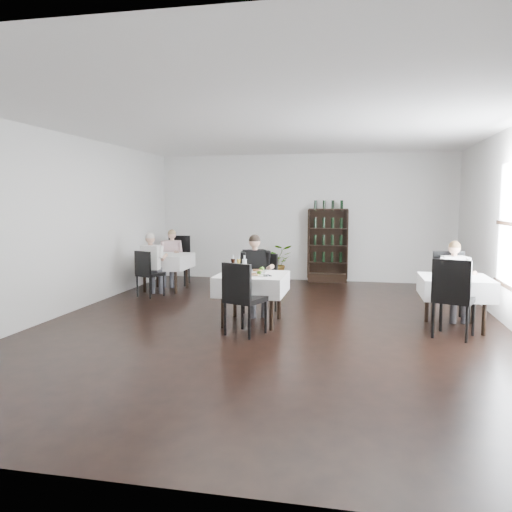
{
  "coord_description": "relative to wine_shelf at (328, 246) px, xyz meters",
  "views": [
    {
      "loc": [
        1.27,
        -7.4,
        1.86
      ],
      "look_at": [
        -0.28,
        0.2,
        1.03
      ],
      "focal_mm": 35.0,
      "sensor_mm": 36.0,
      "label": 1
    }
  ],
  "objects": [
    {
      "name": "room_shell",
      "position": [
        -0.6,
        -4.31,
        0.65
      ],
      "size": [
        9.0,
        9.0,
        9.0
      ],
      "color": "black",
      "rests_on": "ground"
    },
    {
      "name": "main_chair_near",
      "position": [
        -0.89,
        -5.05,
        -0.26
      ],
      "size": [
        0.62,
        0.62,
        1.03
      ],
      "color": "black",
      "rests_on": "ground"
    },
    {
      "name": "napkin_cutlery",
      "position": [
        -0.69,
        -4.46,
        -0.07
      ],
      "size": [
        0.25,
        0.23,
        0.02
      ],
      "color": "black",
      "rests_on": "main_table"
    },
    {
      "name": "coke_bottle",
      "position": [
        -1.01,
        -4.33,
        0.04
      ],
      "size": [
        0.07,
        0.07,
        0.29
      ],
      "color": "silver",
      "rests_on": "main_table"
    },
    {
      "name": "pilsner_dark",
      "position": [
        -1.18,
        -4.4,
        0.05
      ],
      "size": [
        0.07,
        0.07,
        0.3
      ],
      "color": "black",
      "rests_on": "main_table"
    },
    {
      "name": "pepper_mill",
      "position": [
        2.19,
        -4.03,
        -0.03
      ],
      "size": [
        0.05,
        0.05,
        0.1
      ],
      "primitive_type": "cylinder",
      "rotation": [
        0.0,
        0.0,
        -0.3
      ],
      "color": "black",
      "rests_on": "right_table"
    },
    {
      "name": "right_chair_near",
      "position": [
        1.97,
        -4.61,
        -0.22
      ],
      "size": [
        0.66,
        0.66,
        1.1
      ],
      "color": "black",
      "rests_on": "ground"
    },
    {
      "name": "diner_left_near",
      "position": [
        -3.33,
        -2.48,
        -0.11
      ],
      "size": [
        0.48,
        0.48,
        1.27
      ],
      "color": "#3B3B42",
      "rests_on": "ground"
    },
    {
      "name": "right_table",
      "position": [
        2.1,
        -4.01,
        -0.23
      ],
      "size": [
        0.98,
        0.98,
        0.77
      ],
      "color": "black",
      "rests_on": "ground"
    },
    {
      "name": "potted_tree",
      "position": [
        -1.22,
        -0.11,
        -0.41
      ],
      "size": [
        0.98,
        0.91,
        0.88
      ],
      "primitive_type": "imported",
      "rotation": [
        0.0,
        0.0,
        0.35
      ],
      "color": "#26531C",
      "rests_on": "ground"
    },
    {
      "name": "left_chair_near",
      "position": [
        -3.37,
        -2.62,
        -0.32
      ],
      "size": [
        0.55,
        0.56,
        0.92
      ],
      "color": "black",
      "rests_on": "ground"
    },
    {
      "name": "main_chair_far",
      "position": [
        -0.9,
        -3.47,
        -0.28
      ],
      "size": [
        0.57,
        0.58,
        0.99
      ],
      "color": "black",
      "rests_on": "ground"
    },
    {
      "name": "left_chair_far",
      "position": [
        -3.33,
        -0.99,
        -0.22
      ],
      "size": [
        0.55,
        0.56,
        1.1
      ],
      "color": "black",
      "rests_on": "ground"
    },
    {
      "name": "diner_right_far",
      "position": [
        2.19,
        -3.46,
        -0.11
      ],
      "size": [
        0.51,
        0.53,
        1.26
      ],
      "color": "#3B3B42",
      "rests_on": "ground"
    },
    {
      "name": "plate_near",
      "position": [
        -0.81,
        -4.51,
        -0.06
      ],
      "size": [
        0.29,
        0.29,
        0.08
      ],
      "color": "white",
      "rests_on": "main_table"
    },
    {
      "name": "diner_left_far",
      "position": [
        -3.39,
        -1.27,
        -0.11
      ],
      "size": [
        0.48,
        0.48,
        1.26
      ],
      "color": "#3B3B42",
      "rests_on": "ground"
    },
    {
      "name": "plate_far",
      "position": [
        -0.85,
        -4.06,
        -0.06
      ],
      "size": [
        0.27,
        0.27,
        0.08
      ],
      "color": "white",
      "rests_on": "main_table"
    },
    {
      "name": "diner_main",
      "position": [
        -0.98,
        -3.68,
        -0.07
      ],
      "size": [
        0.59,
        0.63,
        1.33
      ],
      "color": "#3B3B42",
      "rests_on": "ground"
    },
    {
      "name": "main_table",
      "position": [
        -0.9,
        -4.31,
        -0.23
      ],
      "size": [
        1.03,
        1.03,
        0.77
      ],
      "color": "black",
      "rests_on": "ground"
    },
    {
      "name": "pilsner_lager",
      "position": [
        -1.13,
        -4.23,
        0.03
      ],
      "size": [
        0.06,
        0.06,
        0.27
      ],
      "color": "#B3942E",
      "rests_on": "main_table"
    },
    {
      "name": "left_table",
      "position": [
        -3.3,
        -1.81,
        -0.23
      ],
      "size": [
        0.98,
        0.98,
        0.77
      ],
      "color": "black",
      "rests_on": "ground"
    },
    {
      "name": "wine_shelf",
      "position": [
        0.0,
        0.0,
        0.0
      ],
      "size": [
        0.9,
        0.28,
        1.75
      ],
      "color": "black",
      "rests_on": "ground"
    },
    {
      "name": "right_chair_far",
      "position": [
        2.14,
        -3.36,
        -0.23
      ],
      "size": [
        0.54,
        0.55,
        1.08
      ],
      "color": "black",
      "rests_on": "ground"
    }
  ]
}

